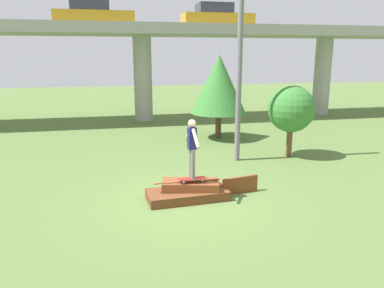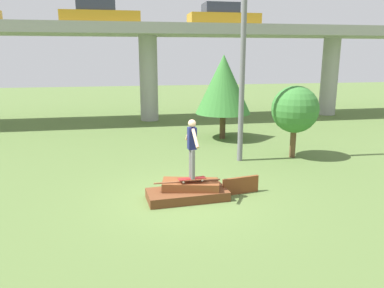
{
  "view_description": "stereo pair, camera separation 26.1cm",
  "coord_description": "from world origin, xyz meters",
  "views": [
    {
      "loc": [
        -2.0,
        -9.79,
        4.02
      ],
      "look_at": [
        0.13,
        -0.06,
        1.62
      ],
      "focal_mm": 35.0,
      "sensor_mm": 36.0,
      "label": 1
    },
    {
      "loc": [
        -1.75,
        -9.84,
        4.02
      ],
      "look_at": [
        0.13,
        -0.06,
        1.62
      ],
      "focal_mm": 35.0,
      "sensor_mm": 36.0,
      "label": 2
    }
  ],
  "objects": [
    {
      "name": "skater",
      "position": [
        0.13,
        -0.06,
        1.6
      ],
      "size": [
        0.24,
        1.14,
        1.66
      ],
      "color": "slate",
      "rests_on": "skateboard"
    },
    {
      "name": "car_on_overpass_right",
      "position": [
        -2.71,
        13.13,
        6.24
      ],
      "size": [
        4.4,
        1.75,
        1.28
      ],
      "color": "#B28419",
      "rests_on": "highway_overpass"
    },
    {
      "name": "scrap_pile",
      "position": [
        0.03,
        0.03,
        0.21
      ],
      "size": [
        2.33,
        1.19,
        0.55
      ],
      "color": "brown",
      "rests_on": "ground_plane"
    },
    {
      "name": "ground_plane",
      "position": [
        0.0,
        0.0,
        0.0
      ],
      "size": [
        80.0,
        80.0,
        0.0
      ],
      "primitive_type": "plane",
      "color": "#567038"
    },
    {
      "name": "tree_behind_left",
      "position": [
        3.08,
        7.48,
        2.62
      ],
      "size": [
        2.66,
        2.66,
        4.02
      ],
      "color": "#4C3823",
      "rests_on": "ground_plane"
    },
    {
      "name": "car_on_overpass_left",
      "position": [
        4.8,
        14.06,
        6.29
      ],
      "size": [
        4.42,
        1.77,
        1.39
      ],
      "color": "#B28419",
      "rests_on": "highway_overpass"
    },
    {
      "name": "highway_overpass",
      "position": [
        0.0,
        13.41,
        5.03
      ],
      "size": [
        44.0,
        4.43,
        5.72
      ],
      "color": "#9E9E99",
      "rests_on": "ground_plane"
    },
    {
      "name": "skateboard",
      "position": [
        0.13,
        -0.06,
        0.62
      ],
      "size": [
        0.8,
        0.28,
        0.09
      ],
      "color": "maroon",
      "rests_on": "scrap_pile"
    },
    {
      "name": "scrap_plank_loose",
      "position": [
        1.62,
        0.14,
        0.25
      ],
      "size": [
        1.15,
        0.3,
        0.5
      ],
      "color": "brown",
      "rests_on": "ground_plane"
    },
    {
      "name": "tree_behind_right",
      "position": [
        4.92,
        3.63,
        1.92
      ],
      "size": [
        1.84,
        1.84,
        2.85
      ],
      "color": "brown",
      "rests_on": "ground_plane"
    },
    {
      "name": "utility_pole",
      "position": [
        2.7,
        3.55,
        4.58
      ],
      "size": [
        1.3,
        0.2,
        8.91
      ],
      "color": "slate",
      "rests_on": "ground_plane"
    }
  ]
}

